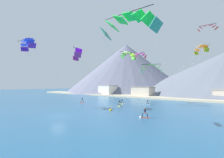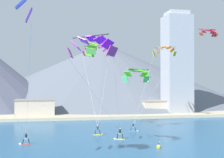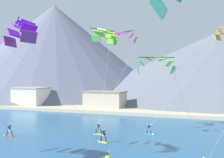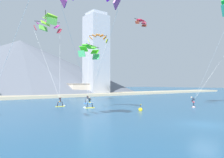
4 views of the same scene
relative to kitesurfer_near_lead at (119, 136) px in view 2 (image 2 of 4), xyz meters
name	(u,v)px [view 2 (image 2 of 4)]	position (x,y,z in m)	size (l,w,h in m)	color
kitesurfer_near_lead	(119,136)	(0.00, 0.00, 0.00)	(1.78, 0.90, 1.80)	yellow
kitesurfer_near_trail	(134,129)	(4.41, 7.05, -0.12)	(1.71, 1.21, 1.64)	#337FDB
kitesurfer_mid_center	(24,141)	(-13.96, -1.34, -0.06)	(1.77, 0.62, 1.73)	#E54C33
kitesurfer_far_right	(99,132)	(-2.40, 4.51, -0.05)	(1.75, 0.64, 1.71)	yellow
parafoil_kite_near_lead	(92,45)	(-5.41, -9.20, 12.78)	(8.62, 11.53, 13.08)	#8F2F83
parafoil_kite_near_trail	(164,51)	(14.68, 19.32, 15.39)	(12.88, 14.27, 15.74)	#ACB416
parafoil_kite_far_right	(96,50)	(-1.80, 12.16, 14.46)	(5.47, 8.74, 14.65)	#C02F41
parafoil_kite_distant_high_outer	(209,32)	(19.26, 7.66, 17.93)	(4.08, 2.21, 1.51)	#C3432B
parafoil_kite_distant_low_drift	(137,74)	(5.05, 7.85, 9.84)	(5.84, 3.99, 2.56)	#4CC672
parafoil_kite_distant_mid_solo	(92,48)	(-3.15, 8.40, 14.40)	(2.64, 6.35, 2.35)	#6AC54C
race_marker_buoy	(159,147)	(3.85, -7.39, -0.40)	(0.56, 0.56, 1.02)	yellow
shoreline_strip	(97,116)	(1.09, 30.63, -0.21)	(180.00, 10.00, 0.70)	#BCAD8E
shore_building_promenade_mid	(154,107)	(17.74, 35.49, 1.40)	(6.95, 5.51, 3.90)	beige
shore_building_quay_east	(35,108)	(-14.14, 33.72, 1.77)	(9.90, 5.67, 4.63)	#B7AD9E
highrise_tower	(177,64)	(24.03, 34.28, 13.50)	(7.00, 7.00, 28.53)	#999EA8
mountain_peak_central_summit	(104,73)	(12.42, 86.37, 12.38)	(116.25, 116.25, 25.88)	slate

